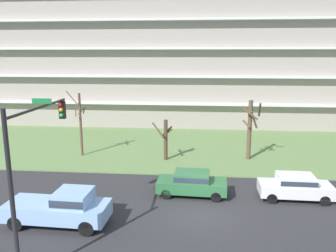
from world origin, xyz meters
name	(u,v)px	position (x,y,z in m)	size (l,w,h in m)	color
ground	(200,213)	(0.00, 0.00, 0.00)	(160.00, 160.00, 0.00)	#2D2D30
grass_lawn_strip	(200,147)	(0.00, 14.00, 0.04)	(80.00, 16.00, 0.08)	#66844C
apartment_building	(201,49)	(0.00, 28.69, 9.54)	(54.95, 14.35, 19.09)	#9E938C
tree_far_left	(80,122)	(-10.48, 10.25, 3.07)	(1.65, 1.65, 5.87)	brown
tree_left	(165,139)	(-2.96, 9.67, 1.92)	(1.76, 1.76, 3.53)	#4C3828
tree_center	(250,128)	(4.16, 10.40, 2.84)	(1.84, 1.65, 5.14)	brown
sedan_green_near_left	(192,182)	(-0.54, 2.50, 0.87)	(4.48, 2.01, 1.57)	#2D6B3D
pickup_blue_center_right	(62,207)	(-7.26, -2.01, 1.02)	(5.47, 2.20, 1.95)	#8CB2E0
sedan_white_near_right	(295,186)	(5.87, 2.50, 0.87)	(4.43, 1.87, 1.57)	white
traffic_signal_mast	(32,154)	(-7.16, -4.80, 4.77)	(0.90, 5.63, 6.99)	black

